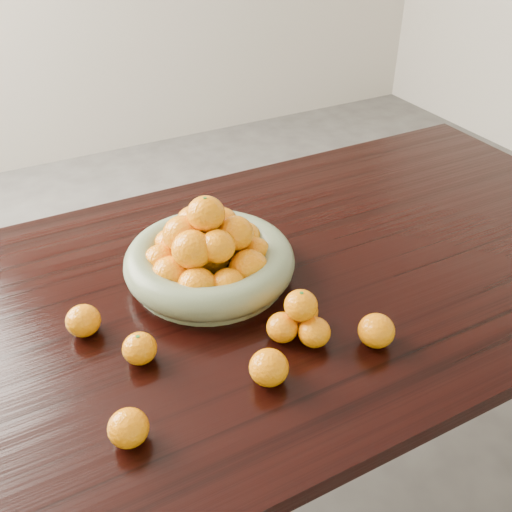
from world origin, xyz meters
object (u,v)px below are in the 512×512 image
loose_orange_0 (140,348)px  fruit_bowl (209,256)px  orange_pyramid (300,319)px  dining_table (268,305)px

loose_orange_0 → fruit_bowl: bearing=39.1°
orange_pyramid → loose_orange_0: size_ratio=1.92×
dining_table → loose_orange_0: 0.38m
dining_table → orange_pyramid: size_ratio=15.92×
fruit_bowl → loose_orange_0: size_ratio=5.84×
dining_table → orange_pyramid: (-0.04, -0.20, 0.13)m
fruit_bowl → loose_orange_0: (-0.22, -0.18, -0.03)m
fruit_bowl → orange_pyramid: fruit_bowl is taller
dining_table → fruit_bowl: (-0.12, 0.06, 0.15)m
fruit_bowl → orange_pyramid: size_ratio=3.04×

